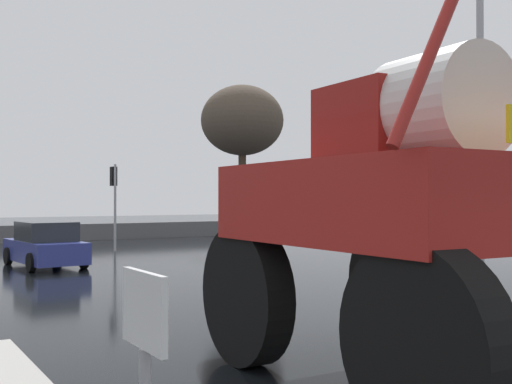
# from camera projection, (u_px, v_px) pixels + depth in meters

# --- Properties ---
(ground_plane) EXTENTS (120.00, 120.00, 0.00)m
(ground_plane) POSITION_uv_depth(u_px,v_px,m) (94.00, 273.00, 19.45)
(ground_plane) COLOR black
(lane_arrow_sign) EXTENTS (0.07, 0.60, 1.74)m
(lane_arrow_sign) POSITION_uv_depth(u_px,v_px,m) (144.00, 367.00, 3.58)
(lane_arrow_sign) COLOR #99999E
(lane_arrow_sign) RESTS_ON median_island
(oversize_sprayer) EXTENTS (3.87, 5.39, 4.25)m
(oversize_sprayer) POSITION_uv_depth(u_px,v_px,m) (407.00, 214.00, 7.90)
(oversize_sprayer) COLOR black
(oversize_sprayer) RESTS_ON ground
(sedan_ahead) EXTENTS (2.13, 4.22, 1.52)m
(sedan_ahead) POSITION_uv_depth(u_px,v_px,m) (45.00, 245.00, 21.15)
(sedan_ahead) COLOR navy
(sedan_ahead) RESTS_ON ground
(traffic_signal_near_right) EXTENTS (0.24, 0.54, 3.32)m
(traffic_signal_near_right) POSITION_uv_depth(u_px,v_px,m) (439.00, 193.00, 13.87)
(traffic_signal_near_right) COLOR #A8AAAF
(traffic_signal_near_right) RESTS_ON ground
(traffic_signal_far_right) EXTENTS (0.24, 0.55, 3.79)m
(traffic_signal_far_right) POSITION_uv_depth(u_px,v_px,m) (114.00, 188.00, 27.50)
(traffic_signal_far_right) COLOR #A8AAAF
(traffic_signal_far_right) RESTS_ON ground
(streetlight_near_right) EXTENTS (2.20, 0.24, 9.43)m
(streetlight_near_right) POSITION_uv_depth(u_px,v_px,m) (484.00, 84.00, 15.90)
(streetlight_near_right) COLOR #A8AAAF
(streetlight_near_right) RESTS_ON ground
(bare_tree_right) EXTENTS (3.74, 3.74, 7.43)m
(bare_tree_right) POSITION_uv_depth(u_px,v_px,m) (242.00, 121.00, 28.39)
(bare_tree_right) COLOR #473828
(bare_tree_right) RESTS_ON ground
(roadside_barrier) EXTENTS (27.46, 0.24, 0.90)m
(roadside_barrier) POSITION_uv_depth(u_px,v_px,m) (6.00, 234.00, 32.16)
(roadside_barrier) COLOR #59595B
(roadside_barrier) RESTS_ON ground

